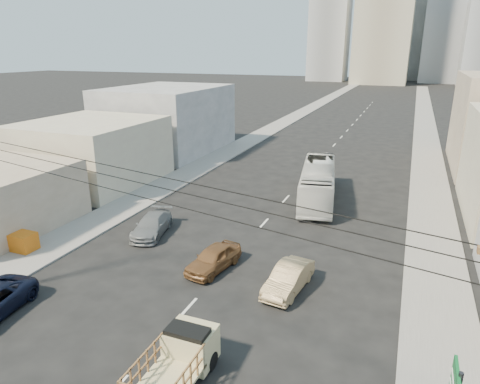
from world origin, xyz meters
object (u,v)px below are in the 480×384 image
Objects in this scene: sedan_tan at (288,278)px; sedan_brown at (214,258)px; sedan_grey at (152,225)px; flatbed_pickup at (177,360)px; city_bus at (318,182)px; crate_stack at (22,241)px.

sedan_brown is at bearing 179.77° from sedan_tan.
flatbed_pickup is at bearing -66.00° from sedan_grey.
flatbed_pickup is at bearing -63.34° from sedan_brown.
city_bus reaches higher than sedan_grey.
sedan_grey is at bearing -138.60° from city_bus.
sedan_brown is 12.73m from crate_stack.
sedan_tan is 2.37× the size of crate_stack.
city_bus is 2.73× the size of sedan_brown.
flatbed_pickup reaches higher than crate_stack.
flatbed_pickup is 14.75m from sedan_grey.
sedan_tan is 0.91× the size of sedan_grey.
sedan_brown is at bearing -38.61° from sedan_grey.
flatbed_pickup reaches higher than sedan_tan.
crate_stack is (-6.30, -5.42, 0.01)m from sedan_grey.
sedan_grey is at bearing 126.69° from flatbed_pickup.
sedan_tan is at bearing -93.43° from city_bus.
flatbed_pickup is at bearing -100.83° from city_bus.
flatbed_pickup reaches higher than sedan_brown.
sedan_brown reaches higher than sedan_tan.
city_bus is 2.44× the size of sedan_grey.
flatbed_pickup is 0.94× the size of sedan_grey.
city_bus is at bearing 103.31° from sedan_tan.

